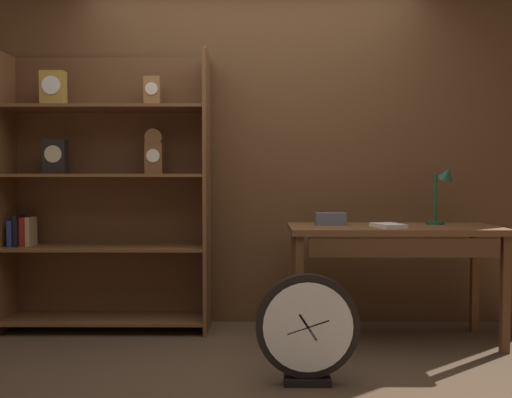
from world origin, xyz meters
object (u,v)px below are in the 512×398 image
Objects in this scene: workbench at (394,240)px; round_clock_large at (307,329)px; open_repair_manual at (388,226)px; desk_lamp at (443,188)px; toolbox_small at (330,219)px; bookshelf at (104,194)px.

round_clock_large is (-0.64, -0.77, -0.39)m from workbench.
workbench is 0.15m from open_repair_manual.
desk_lamp reaches higher than round_clock_large.
desk_lamp is at bearing 2.07° from toolbox_small.
toolbox_small is 1.04m from round_clock_large.
desk_lamp is at bearing -4.97° from bookshelf.
open_repair_manual reaches higher than round_clock_large.
open_repair_manual is 0.37× the size of round_clock_large.
toolbox_small is at bearing 165.64° from workbench.
open_repair_manual is at bearing -153.09° from desk_lamp.
desk_lamp is at bearing 41.82° from round_clock_large.
desk_lamp is at bearing 10.01° from open_repair_manual.
workbench is at bearing -9.54° from bookshelf.
bookshelf is 4.85× the size of desk_lamp.
bookshelf reaches higher than desk_lamp.
workbench is 6.33× the size of open_repair_manual.
desk_lamp is (0.36, 0.13, 0.34)m from workbench.
desk_lamp is 1.87× the size of open_repair_manual.
toolbox_small is (-0.41, 0.11, 0.13)m from workbench.
workbench is 0.52m from desk_lamp.
open_repair_manual is (-0.42, -0.21, -0.24)m from desk_lamp.
desk_lamp is 0.80m from toolbox_small.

